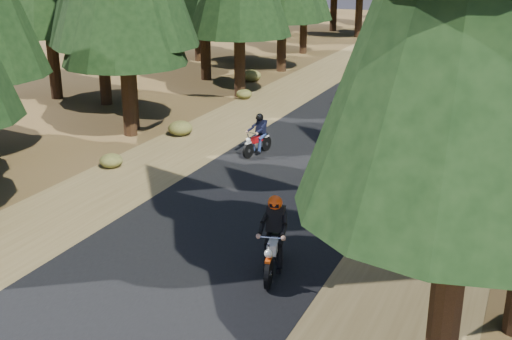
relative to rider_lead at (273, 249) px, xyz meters
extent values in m
plane|color=#453518|center=(-1.84, 1.72, -0.59)|extent=(120.00, 120.00, 0.00)
cube|color=black|center=(-1.84, 6.72, -0.58)|extent=(6.00, 100.00, 0.01)
cube|color=brown|center=(-6.44, 6.72, -0.58)|extent=(3.20, 100.00, 0.01)
cube|color=brown|center=(2.76, 6.72, -0.58)|extent=(3.20, 100.00, 0.01)
cylinder|color=black|center=(3.82, -1.99, 2.34)|extent=(0.53, 0.53, 5.85)
cylinder|color=black|center=(-9.10, 7.89, 2.09)|extent=(0.51, 0.51, 5.34)
cylinder|color=black|center=(4.21, 6.20, 1.67)|extent=(0.48, 0.48, 4.52)
cylinder|color=black|center=(-9.55, 8.68, 2.63)|extent=(0.56, 0.56, 6.43)
cylinder|color=black|center=(-12.97, 11.65, 2.20)|extent=(0.52, 0.52, 5.56)
cylinder|color=black|center=(-8.20, 15.61, 2.27)|extent=(0.53, 0.53, 5.72)
cylinder|color=black|center=(-11.60, 18.57, 2.60)|extent=(0.55, 0.55, 6.37)
cylinder|color=black|center=(-8.84, 22.47, 2.23)|extent=(0.53, 0.53, 5.64)
cylinder|color=black|center=(-12.70, 24.94, 2.14)|extent=(0.52, 0.52, 5.45)
cylinder|color=black|center=(-9.96, 29.17, 1.62)|extent=(0.48, 0.48, 4.42)
cylinder|color=black|center=(-13.63, 34.49, 1.79)|extent=(0.49, 0.49, 4.75)
cylinder|color=black|center=(-15.84, 11.72, 2.41)|extent=(0.54, 0.54, 6.00)
cylinder|color=black|center=(-14.84, 23.72, 2.61)|extent=(0.56, 0.56, 6.40)
ellipsoid|color=#474C1E|center=(-7.78, 15.18, -0.36)|extent=(0.74, 0.74, 0.44)
ellipsoid|color=#474C1E|center=(-7.49, 4.47, -0.36)|extent=(0.74, 0.74, 0.45)
ellipsoid|color=#474C1E|center=(-7.36, 8.61, -0.31)|extent=(0.91, 0.91, 0.55)
ellipsoid|color=#474C1E|center=(2.89, 11.65, -0.35)|extent=(0.79, 0.79, 0.47)
ellipsoid|color=#474C1E|center=(3.28, 2.96, -0.31)|extent=(0.92, 0.92, 0.55)
ellipsoid|color=#474C1E|center=(-9.16, 19.07, -0.28)|extent=(1.01, 1.01, 0.61)
cube|color=black|center=(0.00, 0.00, 0.60)|extent=(0.44, 0.32, 0.56)
sphere|color=#D93D08|center=(0.00, 0.00, 1.01)|extent=(0.38, 0.38, 0.31)
cube|color=black|center=(-3.74, 7.58, 0.37)|extent=(0.35, 0.26, 0.46)
sphere|color=black|center=(-3.74, 7.58, 0.71)|extent=(0.30, 0.30, 0.25)
camera|label=1|loc=(4.70, -11.46, 6.10)|focal=45.00mm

